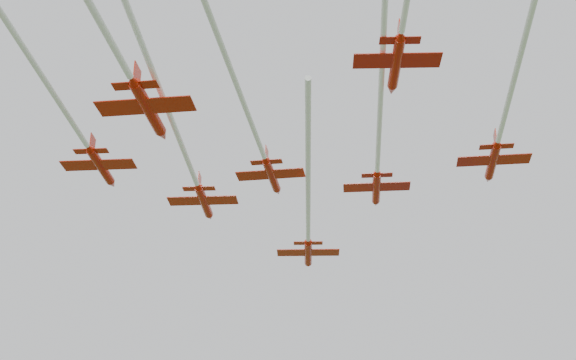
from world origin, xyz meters
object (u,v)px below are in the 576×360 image
(jet_row3_left, at_px, (73,124))
(jet_row3_mid, at_px, (240,93))
(jet_lead, at_px, (308,221))
(jet_row2_left, at_px, (186,155))
(jet_row4_left, at_px, (120,58))
(jet_row3_right, at_px, (507,106))
(jet_row2_right, at_px, (379,127))

(jet_row3_left, relative_size, jet_row3_mid, 0.68)
(jet_lead, height_order, jet_row2_left, jet_row2_left)
(jet_row2_left, xyz_separation_m, jet_row4_left, (3.82, -21.67, -1.35))
(jet_lead, bearing_deg, jet_row2_left, -137.40)
(jet_row2_left, height_order, jet_row3_right, jet_row2_left)
(jet_row2_left, bearing_deg, jet_row3_mid, -63.93)
(jet_lead, relative_size, jet_row2_right, 0.83)
(jet_row2_right, distance_m, jet_row3_left, 32.19)
(jet_row3_left, bearing_deg, jet_lead, 49.87)
(jet_lead, distance_m, jet_row2_right, 20.25)
(jet_row3_left, bearing_deg, jet_row2_left, 55.14)
(jet_row3_right, height_order, jet_row4_left, jet_row4_left)
(jet_row2_right, relative_size, jet_row3_left, 1.38)
(jet_lead, relative_size, jet_row4_left, 1.09)
(jet_row2_left, bearing_deg, jet_row3_left, -125.57)
(jet_row4_left, bearing_deg, jet_row3_right, 15.78)
(jet_row2_right, xyz_separation_m, jet_row3_left, (-27.90, -15.76, -3.06))
(jet_row2_right, bearing_deg, jet_row3_left, -164.53)
(jet_row3_mid, bearing_deg, jet_row3_left, 170.27)
(jet_row2_right, relative_size, jet_row4_left, 1.31)
(jet_row2_right, height_order, jet_row3_mid, jet_row2_right)
(jet_row3_right, xyz_separation_m, jet_row4_left, (-32.29, -16.72, 1.70))
(jet_row3_left, distance_m, jet_row3_right, 42.62)
(jet_row2_right, bearing_deg, jet_row2_left, 169.31)
(jet_row2_left, relative_size, jet_row3_mid, 0.85)
(jet_lead, xyz_separation_m, jet_row3_right, (26.53, -21.47, -0.05))
(jet_row3_left, xyz_separation_m, jet_row3_right, (41.55, 9.51, -0.47))
(jet_row3_left, xyz_separation_m, jet_row4_left, (9.25, -7.21, 1.23))
(jet_row3_left, distance_m, jet_row3_mid, 17.89)
(jet_lead, relative_size, jet_row3_right, 1.03)
(jet_row3_left, bearing_deg, jet_row4_left, -52.18)
(jet_row3_mid, bearing_deg, jet_row3_right, 11.38)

